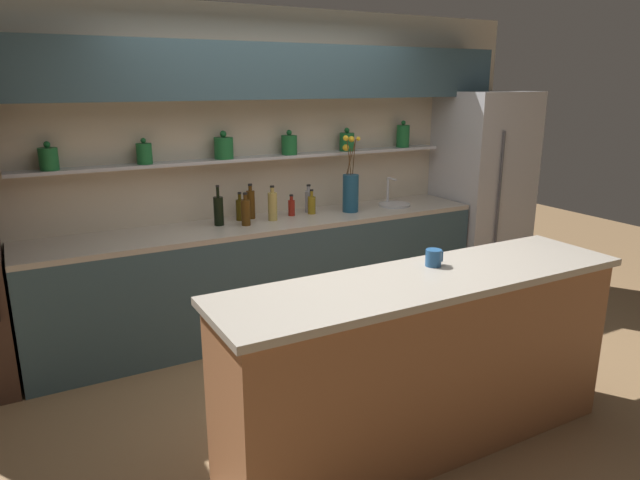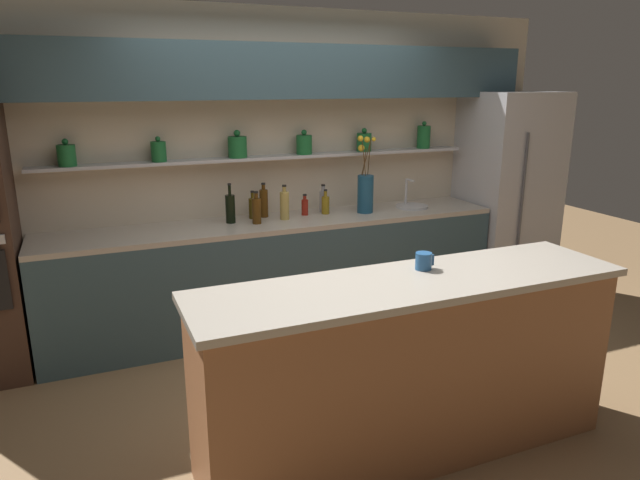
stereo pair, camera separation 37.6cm
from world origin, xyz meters
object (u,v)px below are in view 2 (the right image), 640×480
object	(u,v)px
coffee_mug	(424,261)
bottle_oil_3	(325,204)
bottle_spirit_5	(285,205)
bottle_spirit_7	(264,203)
flower_vase	(365,190)
bottle_sauce_4	(305,206)
refrigerator	(506,195)
bottle_spirit_6	(257,210)
bottle_oil_2	(253,208)
bottle_spirit_1	(323,201)
bottle_wine_0	(230,208)
sink_fixture	(411,205)

from	to	relation	value
coffee_mug	bottle_oil_3	bearing A→B (deg)	83.21
bottle_spirit_5	bottle_oil_3	bearing A→B (deg)	8.37
bottle_spirit_7	flower_vase	bearing A→B (deg)	-11.37
coffee_mug	bottle_sauce_4	bearing A→B (deg)	88.75
refrigerator	bottle_oil_3	world-z (taller)	refrigerator
bottle_sauce_4	coffee_mug	distance (m)	1.89
refrigerator	bottle_spirit_6	size ratio (longest dim) A/B	7.37
bottle_oil_2	bottle_spirit_7	xyz separation A→B (m)	(0.10, 0.02, 0.03)
refrigerator	bottle_spirit_1	size ratio (longest dim) A/B	7.98
bottle_spirit_6	bottle_wine_0	bearing A→B (deg)	150.33
bottle_wine_0	refrigerator	bearing A→B (deg)	-2.30
flower_vase	bottle_spirit_6	bearing A→B (deg)	-178.39
bottle_spirit_6	bottle_sauce_4	bearing A→B (deg)	15.99
flower_vase	bottle_sauce_4	distance (m)	0.54
sink_fixture	bottle_spirit_1	world-z (taller)	sink_fixture
bottle_spirit_6	bottle_oil_3	bearing A→B (deg)	9.80
bottle_oil_2	sink_fixture	bearing A→B (deg)	-5.41
bottle_oil_3	bottle_spirit_7	world-z (taller)	bottle_spirit_7
bottle_wine_0	bottle_spirit_7	size ratio (longest dim) A/B	1.11
bottle_oil_2	bottle_spirit_7	bearing A→B (deg)	9.50
bottle_spirit_5	bottle_sauce_4	bearing A→B (deg)	20.68
flower_vase	sink_fixture	size ratio (longest dim) A/B	2.31
flower_vase	bottle_spirit_1	distance (m)	0.37
bottle_oil_2	bottle_oil_3	bearing A→B (deg)	-6.59
flower_vase	bottle_spirit_7	bearing A→B (deg)	168.63
bottle_spirit_1	bottle_oil_2	xyz separation A→B (m)	(-0.63, -0.00, -0.01)
flower_vase	sink_fixture	xyz separation A→B (m)	(0.48, 0.02, -0.17)
flower_vase	bottle_oil_3	bearing A→B (deg)	166.03
bottle_spirit_1	coffee_mug	xyz separation A→B (m)	(-0.23, -1.94, 0.05)
bottle_spirit_5	bottle_spirit_6	distance (m)	0.26
refrigerator	bottle_spirit_1	world-z (taller)	refrigerator
bottle_oil_3	bottle_spirit_6	distance (m)	0.65
flower_vase	sink_fixture	world-z (taller)	flower_vase
bottle_spirit_6	coffee_mug	xyz separation A→B (m)	(0.42, -1.76, 0.04)
flower_vase	bottle_spirit_5	size ratio (longest dim) A/B	2.31
refrigerator	bottle_spirit_5	world-z (taller)	refrigerator
bottle_wine_0	coffee_mug	xyz separation A→B (m)	(0.61, -1.86, 0.03)
refrigerator	flower_vase	world-z (taller)	refrigerator
bottle_wine_0	bottle_oil_2	size ratio (longest dim) A/B	1.38
refrigerator	bottle_oil_3	xyz separation A→B (m)	(-1.85, 0.11, 0.04)
flower_vase	bottle_oil_2	distance (m)	0.98
bottle_wine_0	bottle_spirit_1	size ratio (longest dim) A/B	1.32
flower_vase	bottle_sauce_4	xyz separation A→B (m)	(-0.52, 0.11, -0.12)
bottle_spirit_7	bottle_sauce_4	bearing A→B (deg)	-11.21
bottle_wine_0	bottle_spirit_7	world-z (taller)	bottle_wine_0
bottle_oil_3	bottle_spirit_5	size ratio (longest dim) A/B	0.74
bottle_spirit_5	bottle_spirit_7	bearing A→B (deg)	131.93
flower_vase	bottle_sauce_4	world-z (taller)	flower_vase
flower_vase	bottle_spirit_6	world-z (taller)	flower_vase
bottle_oil_2	coffee_mug	world-z (taller)	bottle_oil_2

